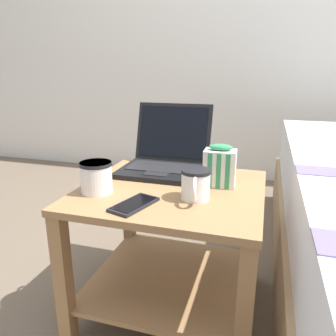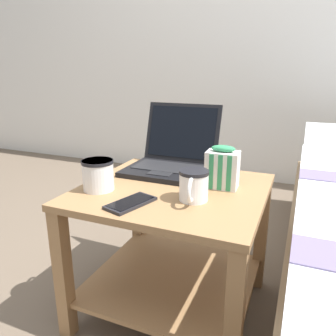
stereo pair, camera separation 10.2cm
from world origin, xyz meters
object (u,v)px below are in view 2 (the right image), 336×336
laptop (172,157)px  mug_front_left (194,184)px  snack_bag (222,168)px  cell_phone (131,203)px  mug_front_right (98,173)px

laptop → mug_front_left: bearing=-56.7°
mug_front_left → snack_bag: (0.05, 0.14, 0.01)m
mug_front_left → snack_bag: snack_bag is taller
mug_front_left → cell_phone: size_ratio=0.78×
snack_bag → cell_phone: snack_bag is taller
mug_front_left → cell_phone: mug_front_left is taller
laptop → cell_phone: (0.02, -0.37, -0.04)m
snack_bag → cell_phone: 0.33m
mug_front_left → mug_front_right: (-0.31, -0.03, 0.00)m
mug_front_left → snack_bag: 0.15m
cell_phone → snack_bag: bearing=49.6°
mug_front_left → laptop: bearing=123.3°
mug_front_left → cell_phone: bearing=-147.5°
laptop → snack_bag: (0.22, -0.12, 0.02)m
mug_front_right → snack_bag: 0.40m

